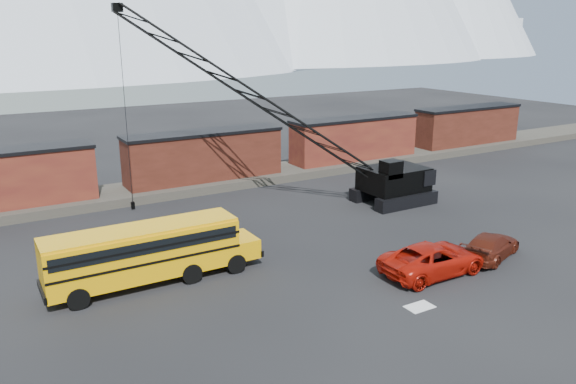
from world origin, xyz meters
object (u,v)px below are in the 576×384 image
object	(u,v)px
red_pickup	(433,259)
crawler_crane	(254,97)
school_bus	(149,251)
maroon_suv	(491,246)

from	to	relation	value
red_pickup	crawler_crane	distance (m)	17.83
school_bus	red_pickup	distance (m)	15.42
maroon_suv	school_bus	bearing A→B (deg)	50.11
school_bus	maroon_suv	distance (m)	19.67
school_bus	maroon_suv	xyz separation A→B (m)	(18.42, -6.81, -1.05)
school_bus	red_pickup	xyz separation A→B (m)	(13.81, -6.78, -0.92)
maroon_suv	crawler_crane	size ratio (longest dim) A/B	0.24
red_pickup	maroon_suv	world-z (taller)	red_pickup
crawler_crane	red_pickup	bearing A→B (deg)	-79.91
school_bus	crawler_crane	world-z (taller)	crawler_crane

